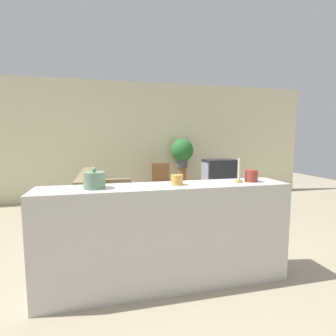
{
  "coord_description": "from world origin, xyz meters",
  "views": [
    {
      "loc": [
        -0.55,
        -2.77,
        1.42
      ],
      "look_at": [
        0.6,
        2.03,
        0.85
      ],
      "focal_mm": 28.0,
      "sensor_mm": 36.0,
      "label": 1
    }
  ],
  "objects_px": {
    "couch": "(106,207)",
    "wooden_chair": "(162,181)",
    "decorative_bowl": "(94,180)",
    "potted_plant": "(182,151)",
    "television": "(219,172)"
  },
  "relations": [
    {
      "from": "couch",
      "to": "wooden_chair",
      "type": "xyz_separation_m",
      "value": [
        1.19,
        1.19,
        0.19
      ]
    },
    {
      "from": "decorative_bowl",
      "to": "wooden_chair",
      "type": "bearing_deg",
      "value": 67.8
    },
    {
      "from": "wooden_chair",
      "to": "decorative_bowl",
      "type": "distance_m",
      "value": 3.44
    },
    {
      "from": "potted_plant",
      "to": "decorative_bowl",
      "type": "bearing_deg",
      "value": -117.67
    },
    {
      "from": "television",
      "to": "potted_plant",
      "type": "relative_size",
      "value": 0.98
    },
    {
      "from": "couch",
      "to": "wooden_chair",
      "type": "bearing_deg",
      "value": 45.03
    },
    {
      "from": "potted_plant",
      "to": "decorative_bowl",
      "type": "xyz_separation_m",
      "value": [
        -1.85,
        -3.53,
        -0.05
      ]
    },
    {
      "from": "couch",
      "to": "potted_plant",
      "type": "distance_m",
      "value": 2.5
    },
    {
      "from": "wooden_chair",
      "to": "potted_plant",
      "type": "bearing_deg",
      "value": 34.47
    },
    {
      "from": "potted_plant",
      "to": "television",
      "type": "bearing_deg",
      "value": -61.91
    },
    {
      "from": "television",
      "to": "wooden_chair",
      "type": "height_order",
      "value": "television"
    },
    {
      "from": "television",
      "to": "decorative_bowl",
      "type": "xyz_separation_m",
      "value": [
        -2.36,
        -2.57,
        0.33
      ]
    },
    {
      "from": "wooden_chair",
      "to": "decorative_bowl",
      "type": "height_order",
      "value": "decorative_bowl"
    },
    {
      "from": "television",
      "to": "wooden_chair",
      "type": "xyz_separation_m",
      "value": [
        -1.08,
        0.57,
        -0.23
      ]
    },
    {
      "from": "couch",
      "to": "potted_plant",
      "type": "xyz_separation_m",
      "value": [
        1.76,
        1.58,
        0.8
      ]
    }
  ]
}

